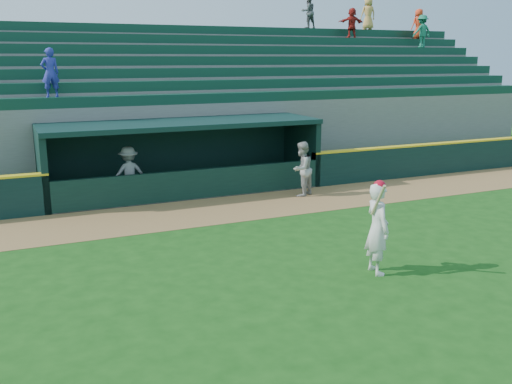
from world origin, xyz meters
TOP-DOWN VIEW (x-y plane):
  - ground at (0.00, 0.00)m, footprint 120.00×120.00m
  - warning_track at (0.00, 4.90)m, footprint 40.00×3.00m
  - field_wall_right at (12.25, 6.55)m, footprint 15.50×0.30m
  - wall_stripe_right at (12.25, 6.55)m, footprint 15.50×0.32m
  - dugout_player_front at (3.44, 5.51)m, footprint 1.13×1.06m
  - dugout_player_inside at (-1.96, 7.40)m, footprint 1.18×0.73m
  - dugout at (0.00, 8.00)m, footprint 9.40×2.80m
  - stands at (0.04, 12.58)m, footprint 34.50×6.25m
  - batter_at_plate at (1.50, -1.41)m, footprint 0.56×0.87m

SIDE VIEW (x-z plane):
  - ground at x=0.00m, z-range 0.00..0.00m
  - warning_track at x=0.00m, z-range 0.00..0.01m
  - field_wall_right at x=12.25m, z-range 0.00..1.20m
  - dugout_player_inside at x=-1.96m, z-range 0.00..1.75m
  - dugout_player_front at x=3.44m, z-range 0.00..1.84m
  - batter_at_plate at x=1.50m, z-range -0.01..2.06m
  - wall_stripe_right at x=12.25m, z-range 1.20..1.26m
  - dugout at x=0.00m, z-range 0.13..2.59m
  - stands at x=0.04m, z-range -1.39..6.18m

